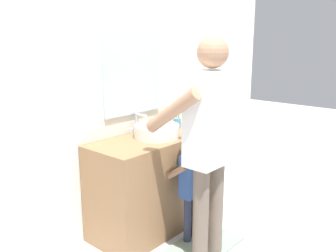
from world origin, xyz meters
TOP-DOWN VIEW (x-y plane):
  - ground_plane at (0.00, 0.00)m, footprint 14.00×14.00m
  - back_wall at (0.00, 0.62)m, footprint 4.40×0.10m
  - vanity_cabinet at (0.00, 0.30)m, footprint 1.23×0.54m
  - sink_basin at (0.00, 0.28)m, footprint 0.39×0.39m
  - faucet at (0.00, 0.51)m, footprint 0.18×0.14m
  - toothbrush_cup at (0.38, 0.36)m, footprint 0.07×0.07m
  - bath_mat at (0.00, -0.25)m, footprint 0.64×0.40m
  - child_toddler at (0.00, -0.10)m, footprint 0.28×0.28m
  - adult_parent at (-0.12, -0.35)m, footprint 0.53×0.56m

SIDE VIEW (x-z plane):
  - ground_plane at x=0.00m, z-range 0.00..0.00m
  - bath_mat at x=0.00m, z-range 0.00..0.02m
  - vanity_cabinet at x=0.00m, z-range 0.00..0.85m
  - child_toddler at x=0.00m, z-range 0.09..0.99m
  - toothbrush_cup at x=0.38m, z-range 0.80..1.01m
  - sink_basin at x=0.00m, z-range 0.85..0.96m
  - faucet at x=0.00m, z-range 0.84..1.02m
  - adult_parent at x=-0.12m, z-range 0.17..1.88m
  - back_wall at x=0.00m, z-range 0.00..2.70m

